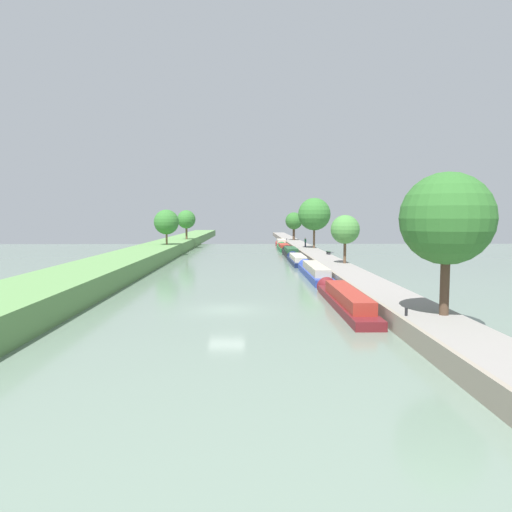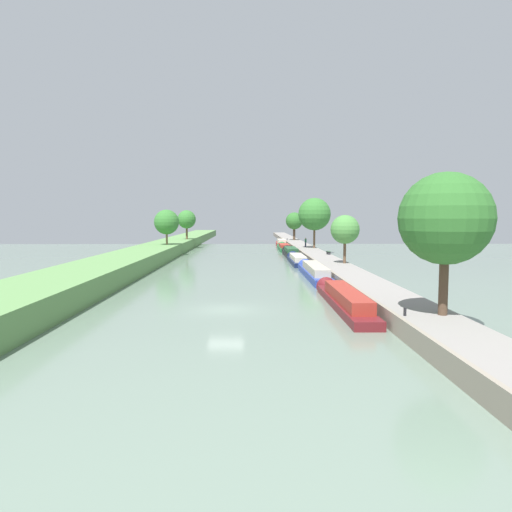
% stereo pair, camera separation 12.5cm
% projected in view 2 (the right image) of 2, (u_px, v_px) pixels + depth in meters
% --- Properties ---
extents(ground_plane, '(160.00, 160.00, 0.00)m').
position_uv_depth(ground_plane, '(226.00, 310.00, 33.45)').
color(ground_plane, slate).
extents(left_grassy_bank, '(6.71, 260.00, 1.89)m').
position_uv_depth(left_grassy_bank, '(35.00, 297.00, 33.20)').
color(left_grassy_bank, '#5B894C').
rests_on(left_grassy_bank, ground_plane).
extents(right_towpath, '(3.50, 260.00, 1.06)m').
position_uv_depth(right_towpath, '(392.00, 302.00, 33.55)').
color(right_towpath, gray).
rests_on(right_towpath, ground_plane).
extents(stone_quay, '(0.25, 260.00, 1.11)m').
position_uv_depth(stone_quay, '(365.00, 301.00, 33.52)').
color(stone_quay, gray).
rests_on(stone_quay, ground_plane).
extents(narrowboat_maroon, '(1.82, 15.68, 1.98)m').
position_uv_depth(narrowboat_maroon, '(343.00, 299.00, 34.56)').
color(narrowboat_maroon, maroon).
rests_on(narrowboat_maroon, ground_plane).
extents(narrowboat_blue, '(1.90, 16.02, 2.02)m').
position_uv_depth(narrowboat_blue, '(314.00, 271.00, 51.30)').
color(narrowboat_blue, '#283D93').
rests_on(narrowboat_blue, ground_plane).
extents(narrowboat_navy, '(1.94, 13.14, 1.88)m').
position_uv_depth(narrowboat_navy, '(297.00, 259.00, 66.78)').
color(narrowboat_navy, '#141E42').
rests_on(narrowboat_navy, ground_plane).
extents(narrowboat_black, '(2.13, 12.43, 2.08)m').
position_uv_depth(narrowboat_black, '(290.00, 252.00, 79.77)').
color(narrowboat_black, black).
rests_on(narrowboat_black, ground_plane).
extents(narrowboat_green, '(2.09, 12.02, 1.98)m').
position_uv_depth(narrowboat_green, '(284.00, 247.00, 92.74)').
color(narrowboat_green, '#1E6033').
rests_on(narrowboat_green, ground_plane).
extents(narrowboat_red, '(1.91, 10.20, 2.13)m').
position_uv_depth(narrowboat_red, '(281.00, 243.00, 104.86)').
color(narrowboat_red, maroon).
rests_on(narrowboat_red, ground_plane).
extents(tree_rightbank_near, '(5.07, 5.07, 7.86)m').
position_uv_depth(tree_rightbank_near, '(446.00, 219.00, 26.01)').
color(tree_rightbank_near, '#4C3828').
rests_on(tree_rightbank_near, right_towpath).
extents(tree_rightbank_midnear, '(3.35, 3.35, 5.61)m').
position_uv_depth(tree_rightbank_midnear, '(345.00, 230.00, 55.27)').
color(tree_rightbank_midnear, brown).
rests_on(tree_rightbank_midnear, right_towpath).
extents(tree_rightbank_midfar, '(5.58, 5.58, 8.62)m').
position_uv_depth(tree_rightbank_midfar, '(314.00, 214.00, 82.19)').
color(tree_rightbank_midfar, brown).
rests_on(tree_rightbank_midfar, right_towpath).
extents(tree_rightbank_far, '(3.94, 3.94, 6.39)m').
position_uv_depth(tree_rightbank_far, '(294.00, 221.00, 110.32)').
color(tree_rightbank_far, '#4C3828').
rests_on(tree_rightbank_far, right_towpath).
extents(tree_leftbank_downstream, '(4.05, 4.05, 5.73)m').
position_uv_depth(tree_leftbank_downstream, '(167.00, 222.00, 77.86)').
color(tree_leftbank_downstream, brown).
rests_on(tree_leftbank_downstream, left_grassy_bank).
extents(tree_leftbank_upstream, '(3.71, 3.71, 5.88)m').
position_uv_depth(tree_leftbank_upstream, '(187.00, 219.00, 96.61)').
color(tree_leftbank_upstream, brown).
rests_on(tree_leftbank_upstream, left_grassy_bank).
extents(person_walking, '(0.34, 0.34, 1.66)m').
position_uv_depth(person_walking, '(306.00, 242.00, 85.40)').
color(person_walking, '#282D42').
rests_on(person_walking, right_towpath).
extents(mooring_bollard_near, '(0.16, 0.16, 0.45)m').
position_uv_depth(mooring_bollard_near, '(405.00, 312.00, 26.20)').
color(mooring_bollard_near, black).
rests_on(mooring_bollard_near, right_towpath).
extents(mooring_bollard_far, '(0.16, 0.16, 0.45)m').
position_uv_depth(mooring_bollard_far, '(287.00, 239.00, 109.22)').
color(mooring_bollard_far, black).
rests_on(mooring_bollard_far, right_towpath).
extents(park_bench, '(0.44, 1.50, 0.47)m').
position_uv_depth(park_bench, '(329.00, 252.00, 68.47)').
color(park_bench, '#333338').
rests_on(park_bench, right_towpath).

